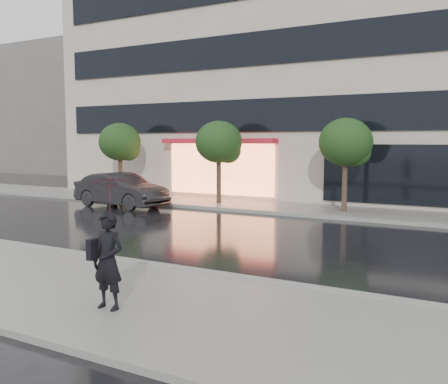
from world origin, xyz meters
The scene contains 12 objects.
ground centered at (0.00, 0.00, 0.00)m, with size 120.00×120.00×0.00m, color black.
sidewalk_near centered at (0.00, -3.25, 0.06)m, with size 60.00×4.50×0.12m, color slate.
sidewalk_far centered at (0.00, 10.25, 0.06)m, with size 60.00×3.50×0.12m, color slate.
curb_near centered at (0.00, -1.00, 0.07)m, with size 60.00×0.25×0.14m, color gray.
curb_far centered at (0.00, 8.50, 0.07)m, with size 60.00×0.25×0.14m, color gray.
office_building centered at (0.00, 17.97, 9.00)m, with size 30.00×12.76×18.00m.
bg_building_left centered at (-28.00, 26.00, 6.00)m, with size 14.00×10.00×12.00m, color #59544F.
tree_far_west centered at (-8.94, 10.03, 2.92)m, with size 2.20×2.20×3.99m.
tree_mid_west centered at (-2.94, 10.03, 2.92)m, with size 2.20×2.20×3.99m.
tree_mid_east centered at (3.06, 10.03, 2.92)m, with size 2.20×2.20×3.99m.
parked_car centered at (-6.69, 7.31, 0.79)m, with size 1.67×4.79×1.58m, color black.
pedestrian_with_umbrella centered at (2.75, -3.97, 1.60)m, with size 0.90×0.91×2.33m.
Camera 1 is at (8.59, -10.41, 3.05)m, focal length 40.00 mm.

